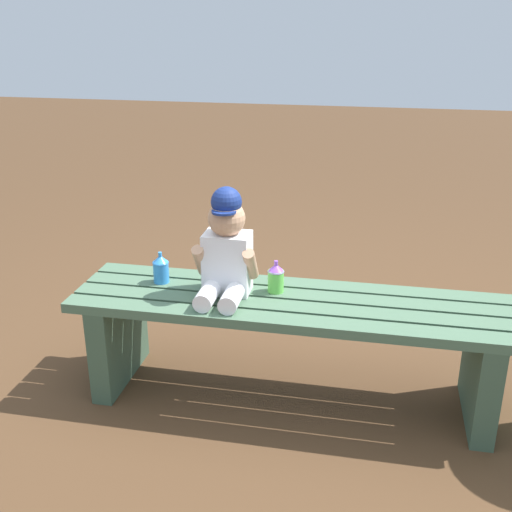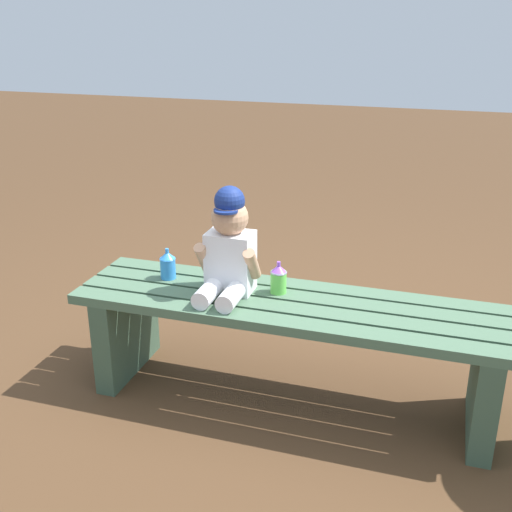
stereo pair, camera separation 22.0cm
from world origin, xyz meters
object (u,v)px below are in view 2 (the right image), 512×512
(child_figure, at_px, (229,248))
(sippy_cup_left, at_px, (168,264))
(park_bench, at_px, (291,333))
(sippy_cup_right, at_px, (278,278))

(child_figure, relative_size, sippy_cup_left, 3.26)
(park_bench, relative_size, child_figure, 4.01)
(park_bench, xyz_separation_m, child_figure, (-0.25, 0.01, 0.31))
(park_bench, distance_m, sippy_cup_right, 0.21)
(sippy_cup_left, bearing_deg, park_bench, -6.18)
(child_figure, bearing_deg, sippy_cup_left, 169.46)
(sippy_cup_left, xyz_separation_m, sippy_cup_right, (0.45, 0.00, 0.00))
(park_bench, height_order, sippy_cup_left, sippy_cup_left)
(sippy_cup_right, bearing_deg, child_figure, -163.95)
(park_bench, bearing_deg, sippy_cup_right, 140.60)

